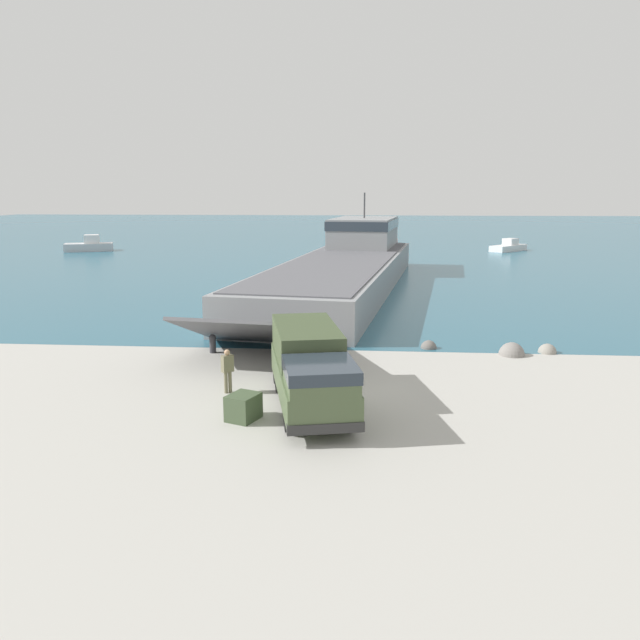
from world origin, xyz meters
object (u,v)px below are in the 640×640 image
Objects in this scene: soldier_on_ramp at (228,368)px; mooring_bollard at (213,343)px; landing_craft at (347,263)px; moored_boat_b at (509,247)px; military_truck at (310,367)px; moored_boat_a at (89,246)px; cargo_crate at (243,407)px; moored_boat_c at (369,240)px.

soldier_on_ramp is 6.29m from mooring_bollard.
soldier_on_ramp is (-3.51, -28.77, -0.83)m from landing_craft.
mooring_bollard is (-2.08, 5.92, -0.49)m from soldier_on_ramp.
soldier_on_ramp is at bearing 112.20° from moored_boat_b.
military_truck is at bearing 115.27° from moored_boat_b.
landing_craft is 23.56m from mooring_bollard.
landing_craft reaches higher than soldier_on_ramp.
military_truck is 67.19m from moored_boat_a.
soldier_on_ramp is 0.26× the size of moored_boat_a.
mooring_bollard is at bearing 108.35° from moored_boat_b.
landing_craft is 40.25× the size of cargo_crate.
moored_boat_b is at bearing -63.91° from soldier_on_ramp.
moored_boat_b is (20.26, 62.03, -0.90)m from military_truck.
moored_boat_b is at bearing 64.99° from mooring_bollard.
military_truck is 3.52m from soldier_on_ramp.
moored_boat_a is at bearing 47.87° from moored_boat_b.
military_truck is at bearing 37.45° from cargo_crate.
moored_boat_a is 0.74× the size of moored_boat_c.
mooring_bollard is at bearing 146.12° from moored_boat_c.
soldier_on_ramp is at bearing 112.43° from cargo_crate.
cargo_crate is (32.28, -59.33, -0.25)m from moored_boat_a.
moored_boat_b is at bearing 70.63° from cargo_crate.
moored_boat_c is 74.83m from cargo_crate.
mooring_bollard is (-25.62, -54.92, -0.05)m from moored_boat_b.
military_truck reaches higher than mooring_bollard.
military_truck is (-0.23, -29.96, -0.38)m from landing_craft.
landing_craft is at bearing -49.71° from soldier_on_ramp.
mooring_bollard is 9.32m from cargo_crate.
moored_boat_a is 6.14× the size of cargo_crate.
moored_boat_b is 21.34m from moored_boat_c.
mooring_bollard is (-5.36, 7.11, -0.94)m from military_truck.
moored_boat_a is 67.55m from cargo_crate.
military_truck is at bearing 150.92° from moored_boat_c.
moored_boat_c is at bearing 165.96° from military_truck.
military_truck reaches higher than soldier_on_ramp.
soldier_on_ramp is (-3.28, 1.19, -0.45)m from military_truck.
moored_boat_c is at bearing -46.96° from soldier_on_ramp.
mooring_bollard is (-5.59, -22.85, -1.32)m from landing_craft.
military_truck is at bearing -82.83° from landing_craft.
landing_craft is at bearing 167.10° from military_truck.
soldier_on_ramp is 64.52m from moored_boat_a.
moored_boat_a reaches higher than mooring_bollard.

